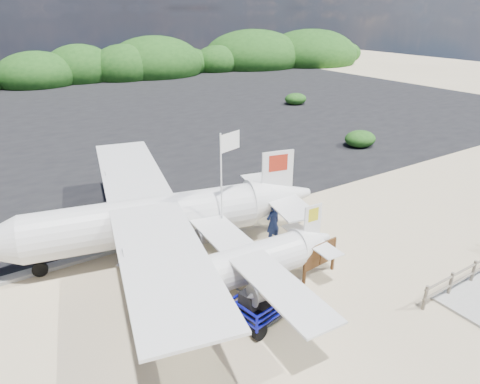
{
  "coord_description": "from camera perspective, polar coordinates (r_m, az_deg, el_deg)",
  "views": [
    {
      "loc": [
        -9.23,
        -11.84,
        9.92
      ],
      "look_at": [
        1.34,
        4.51,
        1.53
      ],
      "focal_mm": 32.0,
      "sensor_mm": 36.0,
      "label": 1
    }
  ],
  "objects": [
    {
      "name": "fence",
      "position": [
        19.42,
        28.38,
        -10.57
      ],
      "size": [
        6.4,
        2.0,
        1.1
      ],
      "primitive_type": null,
      "color": "#B2B2B2",
      "rests_on": "ground"
    },
    {
      "name": "crew_c",
      "position": [
        20.89,
        -5.12,
        -2.76
      ],
      "size": [
        0.95,
        0.51,
        1.53
      ],
      "primitive_type": "imported",
      "rotation": [
        0.0,
        0.0,
        2.98
      ],
      "color": "#141F4B",
      "rests_on": "ground"
    },
    {
      "name": "baggage_cart",
      "position": [
        15.54,
        3.68,
        -16.41
      ],
      "size": [
        2.85,
        1.96,
        1.31
      ],
      "primitive_type": null,
      "rotation": [
        0.0,
        0.0,
        0.19
      ],
      "color": "#0B0FB2",
      "rests_on": "ground"
    },
    {
      "name": "vegetation_band",
      "position": [
        68.2,
        -25.43,
        12.79
      ],
      "size": [
        124.0,
        8.0,
        4.4
      ],
      "primitive_type": null,
      "color": "#B2B2B2",
      "rests_on": "ground"
    },
    {
      "name": "signboard",
      "position": [
        17.8,
        10.37,
        -10.99
      ],
      "size": [
        1.88,
        0.33,
        1.54
      ],
      "primitive_type": null,
      "rotation": [
        0.0,
        0.0,
        0.08
      ],
      "color": "#4F3116",
      "rests_on": "ground"
    },
    {
      "name": "lagoon",
      "position": [
        16.62,
        -26.21,
        -16.16
      ],
      "size": [
        9.0,
        7.0,
        0.4
      ],
      "primitive_type": null,
      "color": "#B2B2B2",
      "rests_on": "ground"
    },
    {
      "name": "crew_a",
      "position": [
        19.41,
        4.41,
        -4.16
      ],
      "size": [
        0.74,
        0.5,
        1.97
      ],
      "primitive_type": "imported",
      "rotation": [
        0.0,
        0.0,
        3.18
      ],
      "color": "#141F4B",
      "rests_on": "ground"
    },
    {
      "name": "asphalt_apron",
      "position": [
        43.98,
        -20.16,
        8.87
      ],
      "size": [
        90.0,
        50.0,
        0.04
      ],
      "primitive_type": null,
      "color": "#B2B2B2",
      "rests_on": "ground"
    },
    {
      "name": "crew_b",
      "position": [
        18.83,
        -2.25,
        -5.85
      ],
      "size": [
        0.86,
        0.75,
        1.49
      ],
      "primitive_type": "imported",
      "rotation": [
        0.0,
        0.0,
        3.43
      ],
      "color": "#141F4B",
      "rests_on": "ground"
    },
    {
      "name": "flagpole",
      "position": [
        18.69,
        -2.32,
        -8.74
      ],
      "size": [
        1.19,
        0.76,
        5.54
      ],
      "primitive_type": null,
      "rotation": [
        0.0,
        0.0,
        0.29
      ],
      "color": "white",
      "rests_on": "ground"
    },
    {
      "name": "ground",
      "position": [
        17.99,
        4.27,
        -10.21
      ],
      "size": [
        160.0,
        160.0,
        0.0
      ],
      "primitive_type": "plane",
      "color": "beige"
    },
    {
      "name": "aircraft_large",
      "position": [
        40.91,
        4.47,
        9.22
      ],
      "size": [
        20.76,
        20.76,
        5.22
      ],
      "primitive_type": null,
      "rotation": [
        0.0,
        0.0,
        2.92
      ],
      "color": "#B2B2B2",
      "rests_on": "ground"
    }
  ]
}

